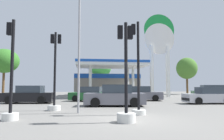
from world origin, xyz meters
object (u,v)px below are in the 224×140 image
at_px(tree_0, 4,61).
at_px(traffic_signal_3, 126,91).
at_px(car_0, 90,95).
at_px(traffic_signal_1, 138,85).
at_px(car_4, 142,94).
at_px(traffic_signal_2, 55,84).
at_px(car_5, 214,93).
at_px(tree_1, 101,68).
at_px(car_1, 208,96).
at_px(tree_2, 187,68).
at_px(car_2, 29,95).
at_px(station_pole_sign, 159,44).
at_px(corner_streetlamp, 79,35).
at_px(car_3, 115,96).
at_px(traffic_signal_0, 11,89).

bearing_deg(tree_0, traffic_signal_3, -60.98).
relative_size(car_0, traffic_signal_1, 0.87).
relative_size(car_4, traffic_signal_2, 0.90).
height_order(car_5, tree_1, tree_1).
bearing_deg(traffic_signal_2, car_1, 15.42).
bearing_deg(car_1, car_0, 157.30).
bearing_deg(car_1, car_4, 136.73).
relative_size(car_1, tree_2, 0.60).
xyz_separation_m(traffic_signal_1, traffic_signal_2, (-4.65, 2.44, 0.07)).
bearing_deg(car_1, car_5, 52.17).
height_order(car_2, car_5, car_5).
bearing_deg(tree_1, station_pole_sign, -50.06).
xyz_separation_m(traffic_signal_2, corner_streetlamp, (1.51, -1.67, 2.71)).
distance_m(tree_0, tree_1, 15.96).
bearing_deg(car_2, corner_streetlamp, -58.81).
relative_size(car_5, tree_1, 0.77).
xyz_separation_m(car_0, traffic_signal_3, (1.22, -12.10, 0.63)).
bearing_deg(tree_2, corner_streetlamp, -127.60).
distance_m(station_pole_sign, traffic_signal_2, 19.79).
xyz_separation_m(car_3, traffic_signal_2, (-4.10, -2.33, 0.92)).
distance_m(car_0, car_2, 5.63).
bearing_deg(corner_streetlamp, car_1, 25.23).
bearing_deg(car_2, car_3, -26.04).
xyz_separation_m(car_5, tree_2, (4.51, 14.73, 3.98)).
bearing_deg(traffic_signal_2, tree_0, 116.98).
bearing_deg(car_3, car_5, 25.58).
bearing_deg(car_2, traffic_signal_0, -80.02).
xyz_separation_m(traffic_signal_1, traffic_signal_3, (-1.07, -2.18, -0.29)).
bearing_deg(tree_1, traffic_signal_0, -102.23).
xyz_separation_m(station_pole_sign, car_1, (0.08, -11.17, -6.76)).
bearing_deg(tree_1, tree_0, -175.36).
relative_size(car_5, traffic_signal_0, 1.08).
relative_size(traffic_signal_2, corner_streetlamp, 0.67).
relative_size(station_pole_sign, tree_1, 1.87).
bearing_deg(tree_1, car_2, -112.91).
bearing_deg(traffic_signal_2, car_2, 117.42).
xyz_separation_m(car_3, tree_0, (-15.47, 20.00, 4.84)).
xyz_separation_m(traffic_signal_0, corner_streetlamp, (2.88, 1.86, 3.00)).
bearing_deg(traffic_signal_3, car_5, 45.88).
height_order(station_pole_sign, car_2, station_pole_sign).
distance_m(car_4, traffic_signal_1, 10.59).
relative_size(car_3, traffic_signal_0, 1.04).
bearing_deg(traffic_signal_1, car_3, 96.64).
relative_size(car_2, tree_0, 0.58).
xyz_separation_m(car_3, car_4, (3.51, 5.36, -0.06)).
xyz_separation_m(car_1, tree_0, (-23.57, 18.97, 4.93)).
relative_size(car_4, traffic_signal_0, 0.98).
distance_m(station_pole_sign, traffic_signal_0, 23.35).
xyz_separation_m(traffic_signal_2, tree_1, (4.52, 23.63, 3.06)).
bearing_deg(car_2, traffic_signal_1, -47.10).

